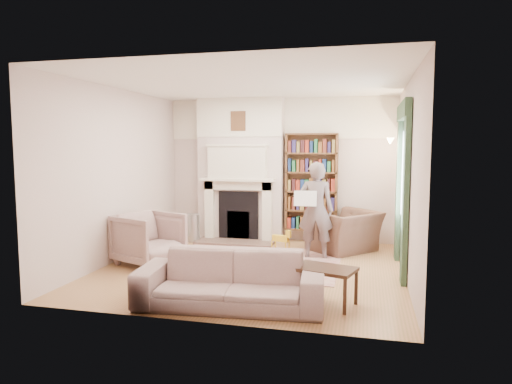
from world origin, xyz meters
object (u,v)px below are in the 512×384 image
(armchair_reading, at_px, (344,231))
(coffee_table, at_px, (325,286))
(sofa, at_px, (230,280))
(man_reading, at_px, (316,210))
(rocking_horse, at_px, (280,241))
(paraffin_heater, at_px, (194,228))
(bookcase, at_px, (311,182))
(armchair_left, at_px, (149,239))

(armchair_reading, height_order, coffee_table, armchair_reading)
(sofa, distance_m, man_reading, 2.71)
(rocking_horse, bearing_deg, man_reading, -7.39)
(sofa, distance_m, paraffin_heater, 3.73)
(armchair_reading, bearing_deg, paraffin_heater, -51.22)
(armchair_reading, xyz_separation_m, man_reading, (-0.45, -0.60, 0.45))
(coffee_table, bearing_deg, bookcase, 116.43)
(armchair_reading, xyz_separation_m, coffee_table, (-0.09, -2.86, -0.13))
(man_reading, xyz_separation_m, paraffin_heater, (-2.46, 0.72, -0.53))
(rocking_horse, bearing_deg, armchair_left, -130.57)
(rocking_horse, bearing_deg, coffee_table, -53.55)
(armchair_left, xyz_separation_m, man_reading, (2.52, 1.03, 0.40))
(coffee_table, distance_m, paraffin_heater, 4.11)
(bookcase, height_order, sofa, bookcase)
(armchair_left, bearing_deg, bookcase, -23.71)
(paraffin_heater, bearing_deg, bookcase, 13.25)
(armchair_left, xyz_separation_m, coffee_table, (2.88, -1.23, -0.18))
(bookcase, height_order, paraffin_heater, bookcase)
(bookcase, height_order, rocking_horse, bookcase)
(sofa, bearing_deg, man_reading, 69.38)
(man_reading, bearing_deg, sofa, 70.69)
(sofa, height_order, paraffin_heater, sofa)
(bookcase, xyz_separation_m, armchair_reading, (0.67, -0.65, -0.82))
(paraffin_heater, relative_size, rocking_horse, 1.21)
(armchair_left, xyz_separation_m, paraffin_heater, (0.06, 1.76, -0.13))
(coffee_table, bearing_deg, rocking_horse, 128.64)
(bookcase, distance_m, rocking_horse, 1.45)
(armchair_left, xyz_separation_m, sofa, (1.81, -1.54, -0.09))
(bookcase, relative_size, paraffin_heater, 3.36)
(armchair_reading, xyz_separation_m, sofa, (-1.16, -3.17, -0.04))
(armchair_reading, distance_m, sofa, 3.38)
(armchair_left, relative_size, rocking_horse, 1.98)
(bookcase, xyz_separation_m, man_reading, (0.22, -1.25, -0.37))
(bookcase, xyz_separation_m, sofa, (-0.49, -3.82, -0.86))
(armchair_reading, distance_m, coffee_table, 2.87)
(man_reading, bearing_deg, armchair_reading, -130.73)
(bookcase, relative_size, coffee_table, 2.64)
(bookcase, bearing_deg, armchair_left, -135.18)
(armchair_left, relative_size, man_reading, 0.56)
(coffee_table, relative_size, rocking_horse, 1.55)
(sofa, bearing_deg, armchair_left, 134.52)
(armchair_reading, height_order, sofa, armchair_reading)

